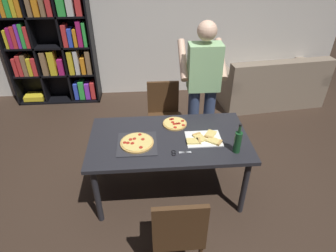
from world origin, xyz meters
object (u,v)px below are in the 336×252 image
(chair_near_camera, at_px, (178,230))
(wine_bottle, at_px, (238,142))
(chair_far_side, at_px, (164,111))
(kitchen_scissors, at_px, (178,153))
(couch, at_px, (270,86))
(person_serving_pizza, at_px, (203,85))
(bookshelf, at_px, (51,45))
(dining_table, at_px, (169,144))
(pepperoni_pizza_on_tray, at_px, (137,143))
(second_pizza_plain, at_px, (175,124))

(chair_near_camera, height_order, wine_bottle, wine_bottle)
(chair_far_side, height_order, kitchen_scissors, chair_far_side)
(couch, relative_size, person_serving_pizza, 1.02)
(person_serving_pizza, xyz_separation_m, kitchen_scissors, (-0.40, -0.96, -0.24))
(bookshelf, relative_size, person_serving_pizza, 1.11)
(couch, bearing_deg, bookshelf, 173.99)
(couch, height_order, bookshelf, bookshelf)
(couch, bearing_deg, person_serving_pizza, -138.56)
(person_serving_pizza, bearing_deg, wine_bottle, -80.26)
(dining_table, xyz_separation_m, couch, (1.91, 1.99, -0.37))
(chair_far_side, bearing_deg, wine_bottle, -62.23)
(bookshelf, height_order, pepperoni_pizza_on_tray, bookshelf)
(person_serving_pizza, distance_m, pepperoni_pizza_on_tray, 1.14)
(dining_table, xyz_separation_m, person_serving_pizza, (0.46, 0.71, 0.32))
(chair_near_camera, height_order, bookshelf, bookshelf)
(chair_near_camera, xyz_separation_m, bookshelf, (-1.74, 3.30, 0.49))
(dining_table, xyz_separation_m, chair_near_camera, (-0.00, -0.93, -0.16))
(chair_far_side, xyz_separation_m, couch, (1.91, 1.06, -0.21))
(chair_near_camera, height_order, couch, chair_near_camera)
(wine_bottle, bearing_deg, kitchen_scissors, 178.39)
(chair_near_camera, distance_m, bookshelf, 3.77)
(second_pizza_plain, bearing_deg, couch, 43.60)
(kitchen_scissors, relative_size, second_pizza_plain, 0.73)
(dining_table, distance_m, second_pizza_plain, 0.28)
(chair_near_camera, distance_m, couch, 3.49)
(kitchen_scissors, height_order, second_pizza_plain, second_pizza_plain)
(chair_near_camera, xyz_separation_m, chair_far_side, (0.00, 1.86, 0.00))
(bookshelf, relative_size, pepperoni_pizza_on_tray, 4.95)
(person_serving_pizza, height_order, second_pizza_plain, person_serving_pizza)
(couch, bearing_deg, dining_table, -133.82)
(bookshelf, distance_m, wine_bottle, 3.55)
(chair_far_side, relative_size, couch, 0.50)
(chair_near_camera, bearing_deg, second_pizza_plain, 86.00)
(dining_table, bearing_deg, second_pizza_plain, 71.68)
(bookshelf, xyz_separation_m, kitchen_scissors, (1.81, -2.62, -0.24))
(bookshelf, bearing_deg, pepperoni_pizza_on_tray, -60.00)
(bookshelf, xyz_separation_m, second_pizza_plain, (1.83, -2.12, -0.24))
(dining_table, relative_size, bookshelf, 0.84)
(chair_far_side, distance_m, kitchen_scissors, 1.21)
(chair_far_side, distance_m, pepperoni_pizza_on_tray, 1.09)
(chair_near_camera, distance_m, person_serving_pizza, 1.78)
(wine_bottle, height_order, kitchen_scissors, wine_bottle)
(couch, distance_m, kitchen_scissors, 2.93)
(pepperoni_pizza_on_tray, xyz_separation_m, wine_bottle, (0.96, -0.19, 0.10))
(bookshelf, xyz_separation_m, pepperoni_pizza_on_tray, (1.42, -2.45, -0.23))
(chair_near_camera, xyz_separation_m, wine_bottle, (0.63, 0.67, 0.36))
(person_serving_pizza, xyz_separation_m, pepperoni_pizza_on_tray, (-0.79, -0.79, -0.23))
(dining_table, distance_m, chair_far_side, 0.95)
(dining_table, bearing_deg, person_serving_pizza, 56.97)
(chair_near_camera, bearing_deg, dining_table, 90.00)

